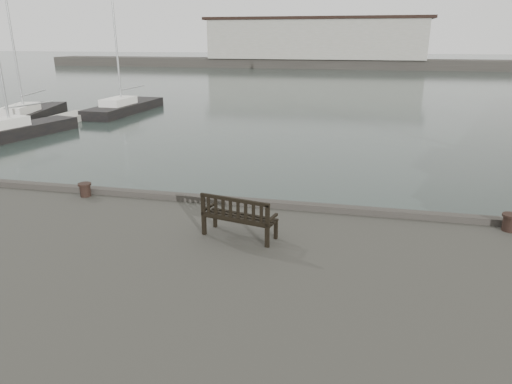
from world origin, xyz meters
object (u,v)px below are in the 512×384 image
bench (239,224)px  yacht_d (125,110)px  bollard_right (510,223)px  bollard_left (85,190)px  yacht_b (28,118)px  yacht_c (17,134)px

bench → yacht_d: bearing=135.7°
bollard_right → yacht_d: bearing=133.9°
bollard_left → bollard_right: size_ratio=0.95×
yacht_b → yacht_c: yacht_b is taller
bollard_right → yacht_d: 34.81m
yacht_d → bench: bearing=-55.0°
bench → yacht_d: 32.16m
yacht_c → bollard_right: bearing=-16.0°
bollard_right → yacht_b: bearing=146.7°
bollard_left → yacht_b: yacht_b is taller
yacht_c → bench: bearing=-27.1°
bench → yacht_b: (-22.90, 21.30, -1.65)m
bench → bollard_left: bearing=173.3°
bollard_left → bollard_right: 12.08m
bench → bollard_left: size_ratio=4.56×
yacht_c → yacht_d: size_ratio=0.95×
bench → yacht_b: bearing=149.8°
yacht_b → yacht_d: (5.42, 5.66, -0.02)m
bench → bollard_left: 5.78m
bench → yacht_b: size_ratio=0.13×
bench → bollard_right: 6.90m
bollard_right → bench: bearing=-164.1°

